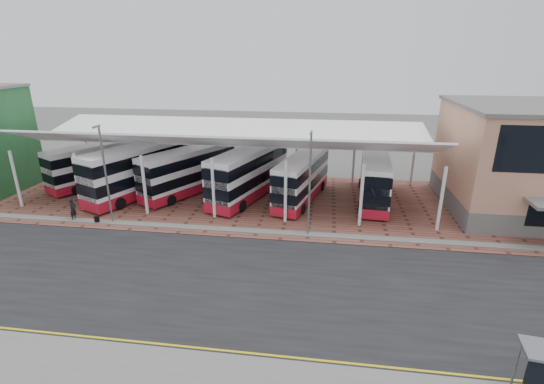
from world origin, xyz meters
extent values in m
plane|color=#51534E|center=(0.00, 0.00, 0.00)|extent=(140.00, 140.00, 0.00)
cube|color=black|center=(0.00, -1.00, 0.01)|extent=(120.00, 14.00, 0.02)
cube|color=brown|center=(2.00, 13.00, 0.03)|extent=(72.00, 16.00, 0.06)
cube|color=slate|center=(0.00, 6.20, 0.07)|extent=(120.00, 0.80, 0.14)
cube|color=yellow|center=(0.00, -7.00, 0.03)|extent=(120.00, 0.12, 0.01)
cube|color=yellow|center=(0.00, -6.70, 0.03)|extent=(120.00, 0.12, 0.01)
cylinder|color=white|center=(-24.00, 8.50, 2.60)|extent=(0.26, 0.26, 5.20)
cylinder|color=white|center=(-24.00, 19.50, 2.30)|extent=(0.26, 0.26, 4.60)
cylinder|color=white|center=(-18.00, 8.50, 2.60)|extent=(0.26, 0.26, 5.20)
cylinder|color=white|center=(-18.00, 19.50, 2.30)|extent=(0.26, 0.26, 4.60)
cylinder|color=white|center=(-12.00, 8.50, 2.60)|extent=(0.26, 0.26, 5.20)
cylinder|color=white|center=(-12.00, 19.50, 2.30)|extent=(0.26, 0.26, 4.60)
cylinder|color=white|center=(-6.00, 8.50, 2.60)|extent=(0.26, 0.26, 5.20)
cylinder|color=white|center=(-6.00, 19.50, 2.30)|extent=(0.26, 0.26, 4.60)
cylinder|color=white|center=(0.00, 8.50, 2.60)|extent=(0.26, 0.26, 5.20)
cylinder|color=white|center=(0.00, 19.50, 2.30)|extent=(0.26, 0.26, 4.60)
cylinder|color=white|center=(6.00, 8.50, 2.60)|extent=(0.26, 0.26, 5.20)
cylinder|color=white|center=(6.00, 19.50, 2.30)|extent=(0.26, 0.26, 4.60)
cylinder|color=white|center=(12.00, 8.50, 2.60)|extent=(0.26, 0.26, 5.20)
cylinder|color=white|center=(12.00, 19.50, 2.30)|extent=(0.26, 0.26, 4.60)
cube|color=white|center=(-6.00, 10.70, 6.10)|extent=(37.00, 4.95, 1.95)
cube|color=white|center=(-6.00, 16.30, 5.90)|extent=(37.00, 7.12, 1.43)
cylinder|color=slate|center=(-14.00, 6.30, 4.00)|extent=(0.16, 0.16, 8.00)
cube|color=slate|center=(-14.00, 6.00, 8.00)|extent=(0.15, 0.90, 0.15)
cylinder|color=slate|center=(2.00, 6.30, 4.00)|extent=(0.16, 0.16, 8.00)
cube|color=slate|center=(2.00, 6.00, 8.00)|extent=(0.15, 0.90, 0.15)
cube|color=white|center=(-20.31, 15.44, 2.31)|extent=(7.07, 10.15, 4.03)
cube|color=#B01327|center=(-20.31, 15.44, 0.67)|extent=(7.12, 10.20, 0.84)
cube|color=black|center=(-20.31, 15.44, 1.89)|extent=(7.12, 10.20, 0.89)
cube|color=black|center=(-20.31, 15.44, 3.39)|extent=(7.12, 10.20, 0.89)
cube|color=black|center=(-22.79, 10.98, 2.22)|extent=(1.89, 1.11, 3.37)
cylinder|color=black|center=(-22.94, 13.13, 0.53)|extent=(0.69, 0.95, 0.94)
cylinder|color=black|center=(-20.89, 11.99, 0.53)|extent=(0.69, 0.95, 0.94)
cylinder|color=black|center=(-19.72, 18.89, 0.53)|extent=(0.69, 0.95, 0.94)
cylinder|color=black|center=(-17.68, 17.75, 0.53)|extent=(0.69, 0.95, 0.94)
cube|color=white|center=(-14.49, 13.05, 2.64)|extent=(7.18, 11.91, 4.62)
cube|color=#B01327|center=(-14.49, 13.05, 0.76)|extent=(7.24, 11.96, 0.97)
cube|color=black|center=(-14.49, 13.05, 2.16)|extent=(7.24, 11.96, 1.02)
cube|color=black|center=(-14.49, 13.05, 3.87)|extent=(7.24, 11.96, 1.02)
cube|color=black|center=(-16.83, 7.68, 2.53)|extent=(2.26, 1.06, 3.87)
cylinder|color=black|center=(-17.23, 10.12, 0.60)|extent=(0.70, 1.11, 1.07)
cylinder|color=black|center=(-14.77, 9.04, 0.60)|extent=(0.70, 1.11, 1.07)
cylinder|color=black|center=(-14.21, 17.05, 0.60)|extent=(0.70, 1.11, 1.07)
cylinder|color=black|center=(-11.75, 15.98, 0.60)|extent=(0.70, 1.11, 1.07)
cube|color=white|center=(-10.06, 14.16, 2.38)|extent=(7.22, 10.48, 4.15)
cube|color=#B01327|center=(-10.06, 14.16, 0.69)|extent=(7.27, 10.53, 0.87)
cube|color=black|center=(-10.06, 14.16, 1.94)|extent=(7.27, 10.53, 0.92)
cube|color=black|center=(-10.06, 14.16, 3.49)|extent=(7.27, 10.53, 0.92)
cube|color=black|center=(-12.59, 9.54, 2.28)|extent=(1.95, 1.13, 3.48)
cylinder|color=black|center=(-12.75, 11.76, 0.54)|extent=(0.70, 0.98, 0.97)
cylinder|color=black|center=(-10.64, 10.60, 0.54)|extent=(0.70, 0.98, 0.97)
cylinder|color=black|center=(-9.49, 17.72, 0.54)|extent=(0.70, 0.98, 0.97)
cylinder|color=black|center=(-7.37, 16.56, 0.54)|extent=(0.70, 0.98, 0.97)
cube|color=white|center=(-4.02, 13.89, 2.53)|extent=(6.05, 11.57, 4.43)
cube|color=#B01327|center=(-4.02, 13.89, 0.73)|extent=(6.10, 11.62, 0.93)
cube|color=black|center=(-4.02, 13.89, 2.07)|extent=(6.10, 11.62, 0.98)
cube|color=black|center=(-4.02, 13.89, 3.72)|extent=(6.10, 11.62, 0.98)
cube|color=black|center=(-5.80, 8.57, 2.43)|extent=(2.23, 0.83, 3.71)
cylinder|color=black|center=(-6.39, 10.86, 0.58)|extent=(0.60, 1.07, 1.03)
cylinder|color=black|center=(-3.95, 10.04, 0.58)|extent=(0.60, 1.07, 1.03)
cylinder|color=black|center=(-4.09, 17.74, 0.58)|extent=(0.60, 1.07, 1.03)
cylinder|color=black|center=(-1.64, 16.92, 0.58)|extent=(0.60, 1.07, 1.03)
cube|color=white|center=(0.98, 13.68, 2.27)|extent=(4.66, 10.39, 3.96)
cube|color=#B01327|center=(0.98, 13.68, 0.66)|extent=(4.71, 10.43, 0.83)
cube|color=black|center=(0.98, 13.68, 1.86)|extent=(4.71, 10.43, 0.88)
cube|color=black|center=(0.98, 13.68, 3.33)|extent=(4.71, 10.43, 0.88)
cube|color=black|center=(-0.22, 8.81, 2.18)|extent=(2.03, 0.59, 3.32)
cylinder|color=black|center=(-0.91, 10.81, 0.52)|extent=(0.47, 0.96, 0.92)
cylinder|color=black|center=(1.32, 10.26, 0.52)|extent=(0.47, 0.96, 0.92)
cylinder|color=black|center=(0.64, 17.11, 0.52)|extent=(0.47, 0.96, 0.92)
cylinder|color=black|center=(2.88, 16.55, 0.52)|extent=(0.47, 0.96, 0.92)
cube|color=white|center=(7.62, 14.52, 2.33)|extent=(3.17, 10.54, 4.06)
cube|color=#B01327|center=(7.62, 14.52, 0.67)|extent=(3.21, 10.58, 0.85)
cube|color=black|center=(7.62, 14.52, 1.90)|extent=(3.21, 10.58, 0.90)
cube|color=black|center=(7.62, 14.52, 3.41)|extent=(3.21, 10.58, 0.90)
cube|color=black|center=(7.22, 9.39, 2.23)|extent=(2.13, 0.26, 3.40)
cylinder|color=black|center=(6.18, 11.30, 0.53)|extent=(0.34, 0.96, 0.94)
cylinder|color=black|center=(8.54, 11.11, 0.53)|extent=(0.34, 0.96, 0.94)
cylinder|color=black|center=(6.70, 17.93, 0.53)|extent=(0.34, 0.96, 0.94)
cylinder|color=black|center=(9.06, 17.74, 0.53)|extent=(0.34, 0.96, 0.94)
imported|color=black|center=(-17.42, 6.35, 1.00)|extent=(0.45, 0.69, 1.88)
cube|color=black|center=(-15.18, 6.00, 0.34)|extent=(0.33, 0.24, 0.57)
cylinder|color=slate|center=(11.22, -7.09, 1.32)|extent=(0.11, 0.11, 2.35)
camera|label=1|loc=(3.05, -21.15, 13.35)|focal=26.00mm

